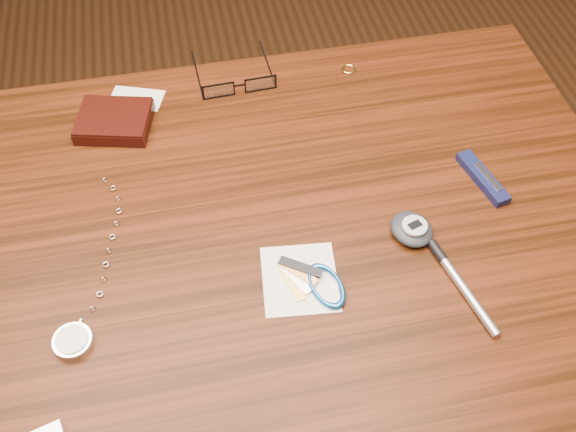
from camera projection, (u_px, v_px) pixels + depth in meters
name	position (u px, v px, depth m)	size (l,w,h in m)	color
desk	(255.00, 283.00, 0.88)	(1.00, 0.70, 0.75)	#361508
wallet_and_card	(115.00, 120.00, 0.91)	(0.14, 0.14, 0.02)	black
eyeglasses	(239.00, 85.00, 0.96)	(0.12, 0.12, 0.02)	black
gold_ring	(349.00, 69.00, 0.99)	(0.02, 0.02, 0.00)	#D2C158
pocket_watch	(75.00, 336.00, 0.71)	(0.08, 0.26, 0.01)	silver
pedometer	(412.00, 229.00, 0.79)	(0.06, 0.07, 0.02)	black
notepad_keys	(313.00, 282.00, 0.75)	(0.11, 0.11, 0.01)	silver
pocket_knife	(483.00, 178.00, 0.85)	(0.04, 0.10, 0.01)	#0D1233
silver_pen	(457.00, 279.00, 0.75)	(0.04, 0.14, 0.01)	#ABABAF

